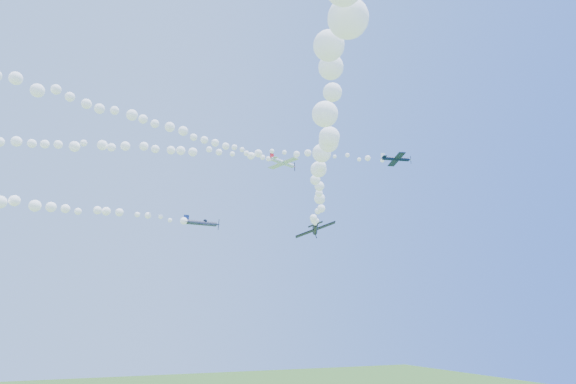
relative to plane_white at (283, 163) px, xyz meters
name	(u,v)px	position (x,y,z in m)	size (l,w,h in m)	color
plane_white	(283,163)	(0.00, 0.00, 0.00)	(7.12, 7.53, 2.36)	white
smoke_trail_white	(95,105)	(-36.15, -14.63, -0.30)	(68.50, 29.30, 3.04)	white
plane_navy	(396,159)	(20.20, -10.47, 0.22)	(6.43, 6.81, 2.04)	black
smoke_trail_navy	(188,150)	(-19.32, 0.01, 0.02)	(75.40, 21.72, 2.57)	white
plane_grey	(202,223)	(-14.96, 4.98, -12.76)	(7.76, 8.11, 2.23)	#3C4058
smoke_trail_grey	(1,201)	(-48.02, -2.37, -13.17)	(61.67, 15.93, 3.42)	white
plane_black	(315,229)	(-0.03, -14.32, -16.10)	(6.77, 6.58, 2.80)	black
smoke_trail_black	(325,140)	(-17.92, -52.34, -16.34)	(35.48, 72.56, 2.82)	white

